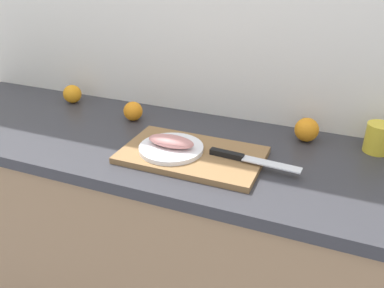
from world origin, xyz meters
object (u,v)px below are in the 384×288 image
Objects in this scene: cutting_board at (192,155)px; fish_fillet at (171,141)px; coffee_mug_0 at (379,138)px; orange_0 at (307,130)px; white_plate at (171,148)px; chef_knife at (243,158)px.

fish_fillet reaches higher than cutting_board.
coffee_mug_0 is 0.23m from orange_0.
fish_fillet is at bearing -155.05° from coffee_mug_0.
coffee_mug_0 is at bearing 1.50° from orange_0.
white_plate is 0.23m from chef_knife.
coffee_mug_0 is at bearing 26.48° from cutting_board.
white_plate is (-0.07, -0.01, 0.02)m from cutting_board.
orange_0 reaches higher than fish_fillet.
chef_knife is 0.30m from orange_0.
white_plate reaches higher than cutting_board.
white_plate is at bearing -170.09° from chef_knife.
white_plate is 0.72× the size of chef_knife.
chef_knife reaches higher than cutting_board.
cutting_board is 5.41× the size of orange_0.
orange_0 is at bearing 36.05° from fish_fillet.
cutting_board is 2.16× the size of white_plate.
orange_0 is (0.16, 0.26, 0.01)m from chef_knife.
chef_knife is at bearing 5.92° from fish_fillet.
coffee_mug_0 is at bearing 24.95° from white_plate.
orange_0 is at bearing 63.00° from chef_knife.
white_plate is 2.50× the size of orange_0.
cutting_board is 0.07m from white_plate.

